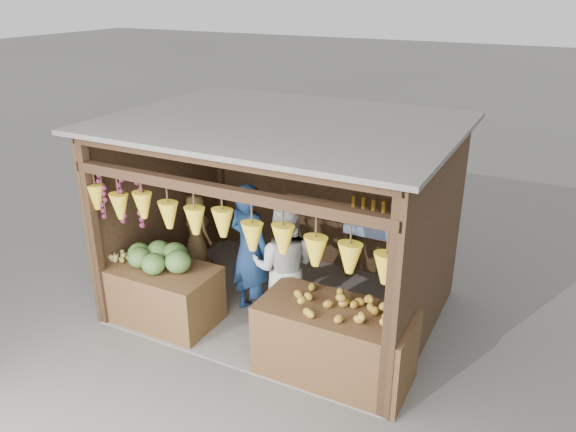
# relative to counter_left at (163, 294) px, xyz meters

# --- Properties ---
(ground) EXTENTS (80.00, 80.00, 0.00)m
(ground) POSITION_rel_counter_left_xyz_m (1.27, 1.03, -0.39)
(ground) COLOR #514F49
(ground) RESTS_ON ground
(stall_structure) EXTENTS (4.30, 3.30, 2.66)m
(stall_structure) POSITION_rel_counter_left_xyz_m (1.23, 0.99, 1.27)
(stall_structure) COLOR slate
(stall_structure) RESTS_ON ground
(back_shelf) EXTENTS (1.25, 0.32, 1.32)m
(back_shelf) POSITION_rel_counter_left_xyz_m (2.32, 2.31, 0.48)
(back_shelf) COLOR #382314
(back_shelf) RESTS_ON ground
(counter_left) EXTENTS (1.45, 0.85, 0.78)m
(counter_left) POSITION_rel_counter_left_xyz_m (0.00, 0.00, 0.00)
(counter_left) COLOR #53381B
(counter_left) RESTS_ON ground
(counter_right) EXTENTS (1.74, 0.85, 0.89)m
(counter_right) POSITION_rel_counter_left_xyz_m (2.48, -0.03, 0.06)
(counter_right) COLOR #4C3419
(counter_right) RESTS_ON ground
(stool) EXTENTS (0.30, 0.30, 0.28)m
(stool) POSITION_rel_counter_left_xyz_m (-0.26, 1.16, -0.25)
(stool) COLOR black
(stool) RESTS_ON ground
(man_standing) EXTENTS (0.78, 0.62, 1.88)m
(man_standing) POSITION_rel_counter_left_xyz_m (0.94, 0.70, 0.55)
(man_standing) COLOR navy
(man_standing) RESTS_ON ground
(woman_standing) EXTENTS (1.00, 0.87, 1.77)m
(woman_standing) POSITION_rel_counter_left_xyz_m (1.51, 0.59, 0.49)
(woman_standing) COLOR beige
(woman_standing) RESTS_ON ground
(vendor_seated) EXTENTS (0.61, 0.50, 1.09)m
(vendor_seated) POSITION_rel_counter_left_xyz_m (-0.26, 1.16, 0.44)
(vendor_seated) COLOR brown
(vendor_seated) RESTS_ON stool
(melon_pile) EXTENTS (1.00, 0.50, 0.32)m
(melon_pile) POSITION_rel_counter_left_xyz_m (-0.05, 0.01, 0.55)
(melon_pile) COLOR #1D4713
(melon_pile) RESTS_ON counter_left
(tanfruit_pile) EXTENTS (0.34, 0.40, 0.13)m
(tanfruit_pile) POSITION_rel_counter_left_xyz_m (-0.67, -0.04, 0.46)
(tanfruit_pile) COLOR olive
(tanfruit_pile) RESTS_ON counter_left
(mango_pile) EXTENTS (1.40, 0.64, 0.22)m
(mango_pile) POSITION_rel_counter_left_xyz_m (2.51, -0.06, 0.61)
(mango_pile) COLOR #C9661A
(mango_pile) RESTS_ON counter_right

